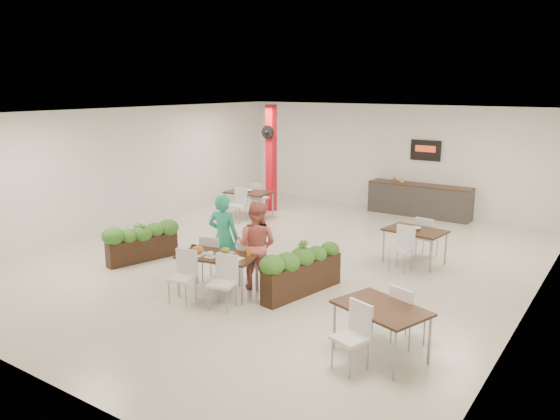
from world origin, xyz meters
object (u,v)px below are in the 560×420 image
Objects in this scene: diner_man at (223,237)px; side_table_a at (249,195)px; diner_woman at (256,245)px; service_counter at (419,199)px; side_table_c at (381,315)px; planter_left at (142,239)px; side_table_b at (415,235)px; main_table at (217,261)px; planter_right at (302,268)px; red_column at (271,157)px.

side_table_a is (-2.79, 4.49, -0.23)m from diner_man.
diner_man is 5.28m from side_table_a.
diner_man reaches higher than diner_woman.
service_counter is 1.80× the size of side_table_c.
planter_left is 1.01× the size of side_table_a.
service_counter is at bearing -112.65° from diner_man.
side_table_c reaches higher than planter_left.
diner_woman is at bearing -115.89° from side_table_b.
side_table_c is (6.64, -5.68, -0.01)m from side_table_a.
side_table_b reaches higher than planter_left.
main_table is 0.80m from diner_man.
diner_woman is 1.02× the size of side_table_a.
planter_right reaches higher than side_table_b.
side_table_a is (-3.18, 5.14, 0.00)m from main_table.
red_column is 9.45m from side_table_c.
side_table_b is at bearing 32.43° from planter_left.
diner_man reaches higher than planter_right.
side_table_a is (-3.59, 4.49, -0.20)m from diner_woman.
red_column is at bearing 116.76° from main_table.
planter_left is (-2.22, -0.10, -0.38)m from diner_man.
planter_right is (1.69, 0.20, -0.36)m from diner_man.
side_table_b is (2.76, 3.06, -0.23)m from diner_man.
planter_left is (-3.50, -7.48, -0.01)m from service_counter.
diner_man is (2.72, -5.51, -0.78)m from red_column.
side_table_c is (3.47, -0.54, -0.01)m from main_table.
service_counter is at bearing 115.59° from side_table_b.
planter_left is at bearing -84.93° from red_column.
side_table_c is at bearing -32.93° from planter_right.
service_counter is 1.82× the size of side_table_a.
diner_man is (-0.39, 0.66, 0.23)m from main_table.
service_counter is 7.19m from planter_right.
planter_left is at bearing -115.08° from service_counter.
service_counter is 1.81× the size of planter_left.
planter_right is 1.16× the size of side_table_c.
diner_man is 4.13m from side_table_b.
red_column is 1.07× the size of service_counter.
planter_right is at bearing -50.27° from red_column.
diner_man is at bearing -63.75° from red_column.
side_table_a is (-0.56, 4.59, 0.15)m from planter_left.
service_counter is at bearing -106.53° from diner_woman.
diner_woman is (-0.48, -7.38, 0.35)m from service_counter.
diner_woman reaches higher than planter_left.
planter_left is at bearing -10.89° from diner_woman.
side_table_a is at bearing -64.17° from diner_woman.
side_table_b is (5.48, -2.45, -1.01)m from red_column.
main_table is 1.57m from planter_right.
diner_man reaches higher than side_table_b.
planter_right is 1.16× the size of side_table_b.
side_table_c is (6.58, -6.71, -1.01)m from red_column.
side_table_a reaches higher than planter_left.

